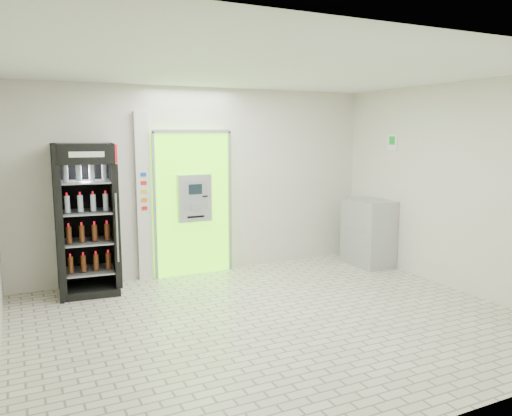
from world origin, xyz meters
TOP-DOWN VIEW (x-y plane):
  - ground at (0.00, 0.00)m, footprint 6.00×6.00m
  - room_shell at (0.00, 0.00)m, footprint 6.00×6.00m
  - atm_assembly at (-0.20, 2.41)m, footprint 1.30×0.24m
  - pillar at (-0.98, 2.45)m, footprint 0.22×0.11m
  - beverage_cooler at (-1.87, 2.14)m, footprint 0.87×0.80m
  - steel_cabinet at (2.71, 1.59)m, footprint 0.58×0.86m
  - exit_sign at (2.99, 1.40)m, footprint 0.02×0.22m

SIDE VIEW (x-z plane):
  - ground at x=0.00m, z-range 0.00..0.00m
  - steel_cabinet at x=2.71m, z-range 0.00..1.14m
  - beverage_cooler at x=-1.87m, z-range -0.04..2.09m
  - atm_assembly at x=-0.20m, z-range 0.01..2.34m
  - pillar at x=-0.98m, z-range 0.00..2.60m
  - room_shell at x=0.00m, z-range -1.16..4.84m
  - exit_sign at x=2.99m, z-range 1.99..2.25m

